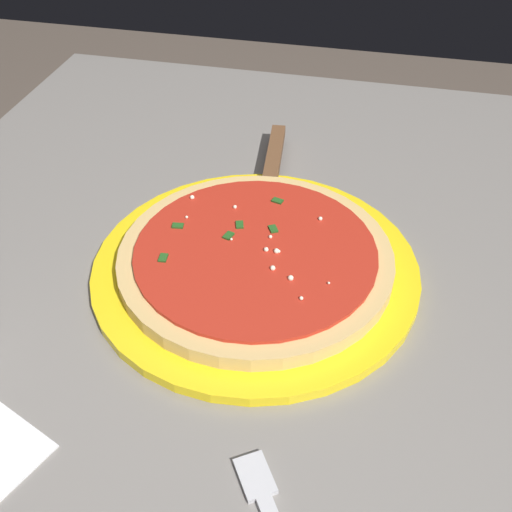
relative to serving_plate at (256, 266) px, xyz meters
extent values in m
cube|color=black|center=(0.41, -0.39, -0.40)|extent=(0.06, 0.06, 0.73)
cube|color=black|center=(0.41, 0.37, -0.40)|extent=(0.06, 0.06, 0.73)
cube|color=gray|center=(0.00, -0.01, -0.02)|extent=(0.97, 0.90, 0.03)
cylinder|color=yellow|center=(0.00, 0.00, 0.00)|extent=(0.34, 0.34, 0.01)
cylinder|color=#DBB26B|center=(0.00, 0.00, 0.01)|extent=(0.28, 0.28, 0.02)
cylinder|color=red|center=(0.00, 0.00, 0.02)|extent=(0.25, 0.25, 0.00)
sphere|color=#EFEACC|center=(0.00, -0.02, 0.03)|extent=(0.00, 0.00, 0.00)
sphere|color=#EFEACC|center=(0.07, 0.09, 0.03)|extent=(0.00, 0.00, 0.00)
sphere|color=#EFEACC|center=(-0.04, -0.04, 0.03)|extent=(0.01, 0.01, 0.01)
sphere|color=#EFEACC|center=(0.06, 0.04, 0.03)|extent=(0.00, 0.00, 0.00)
sphere|color=#EFEACC|center=(-0.03, -0.02, 0.03)|extent=(0.01, 0.01, 0.01)
sphere|color=#EFEACC|center=(0.00, -0.01, 0.03)|extent=(0.00, 0.00, 0.00)
sphere|color=#EFEACC|center=(0.06, -0.06, 0.03)|extent=(0.00, 0.00, 0.00)
sphere|color=#EFEACC|center=(-0.04, -0.08, 0.03)|extent=(0.00, 0.00, 0.00)
sphere|color=#EFEACC|center=(0.03, 0.08, 0.03)|extent=(0.00, 0.00, 0.00)
sphere|color=#EFEACC|center=(0.02, -0.01, 0.03)|extent=(0.00, 0.00, 0.00)
sphere|color=#EFEACC|center=(0.01, 0.03, 0.03)|extent=(0.00, 0.00, 0.00)
sphere|color=#EFEACC|center=(0.00, -0.02, 0.03)|extent=(0.01, 0.01, 0.01)
sphere|color=#EFEACC|center=(-0.06, -0.06, 0.03)|extent=(0.00, 0.00, 0.00)
cube|color=#23561E|center=(0.08, -0.01, 0.03)|extent=(0.01, 0.01, 0.00)
cube|color=#23561E|center=(0.01, 0.03, 0.03)|extent=(0.01, 0.01, 0.00)
cube|color=#23561E|center=(0.03, 0.03, 0.03)|extent=(0.01, 0.01, 0.00)
cube|color=#23561E|center=(0.02, 0.09, 0.03)|extent=(0.01, 0.01, 0.00)
cube|color=#23561E|center=(-0.04, 0.09, 0.03)|extent=(0.01, 0.01, 0.00)
cube|color=#23561E|center=(0.03, -0.01, 0.03)|extent=(0.01, 0.01, 0.00)
cube|color=silver|center=(0.09, 0.01, 0.01)|extent=(0.10, 0.08, 0.00)
cube|color=brown|center=(0.20, 0.02, 0.01)|extent=(0.13, 0.03, 0.01)
cube|color=silver|center=(-0.23, -0.05, 0.00)|extent=(0.04, 0.04, 0.00)
camera|label=1|loc=(-0.46, -0.11, 0.42)|focal=42.62mm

